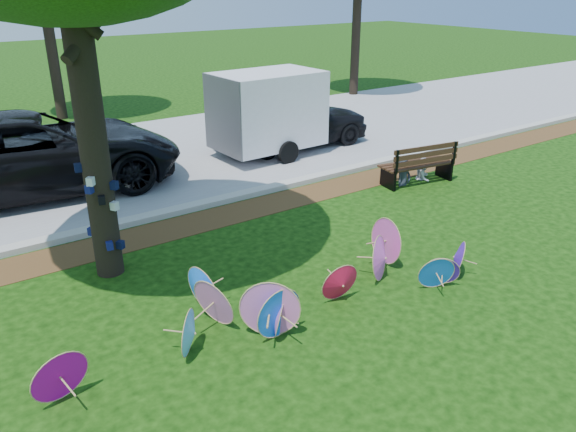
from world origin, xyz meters
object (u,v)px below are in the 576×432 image
(park_bench, at_px, (416,163))
(person_left, at_px, (405,158))
(dark_pickup, at_px, (291,120))
(cargo_trailer, at_px, (268,109))
(parasol_pile, at_px, (301,289))
(black_van, at_px, (32,153))
(person_right, at_px, (425,159))

(park_bench, height_order, person_left, person_left)
(dark_pickup, xyz_separation_m, person_left, (0.26, -4.25, -0.14))
(cargo_trailer, bearing_deg, parasol_pile, -121.69)
(cargo_trailer, distance_m, park_bench, 4.32)
(parasol_pile, distance_m, park_bench, 6.36)
(black_van, xyz_separation_m, dark_pickup, (6.95, -0.25, -0.13))
(cargo_trailer, height_order, park_bench, cargo_trailer)
(person_right, bearing_deg, parasol_pile, -176.30)
(dark_pickup, relative_size, person_left, 3.55)
(black_van, height_order, person_left, black_van)
(parasol_pile, relative_size, black_van, 1.04)
(parasol_pile, relative_size, person_right, 6.64)
(cargo_trailer, xyz_separation_m, person_left, (1.31, -3.86, -0.64))
(park_bench, xyz_separation_m, person_right, (0.35, 0.05, 0.03))
(cargo_trailer, relative_size, park_bench, 1.51)
(cargo_trailer, xyz_separation_m, person_right, (2.01, -3.86, -0.77))
(parasol_pile, xyz_separation_m, person_right, (5.96, 3.05, 0.15))
(black_van, relative_size, person_left, 5.06)
(dark_pickup, bearing_deg, person_left, -172.29)
(black_van, relative_size, park_bench, 3.52)
(cargo_trailer, height_order, person_left, cargo_trailer)
(parasol_pile, bearing_deg, cargo_trailer, 60.23)
(dark_pickup, height_order, person_right, dark_pickup)
(person_left, relative_size, person_right, 1.26)
(park_bench, bearing_deg, cargo_trailer, 122.16)
(dark_pickup, bearing_deg, park_bench, -167.72)
(person_left, bearing_deg, cargo_trailer, 99.13)
(person_right, bearing_deg, dark_pickup, 79.36)
(cargo_trailer, xyz_separation_m, park_bench, (1.66, -3.91, -0.80))
(black_van, bearing_deg, person_right, -113.95)
(cargo_trailer, relative_size, person_right, 2.74)
(parasol_pile, distance_m, dark_pickup, 8.85)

